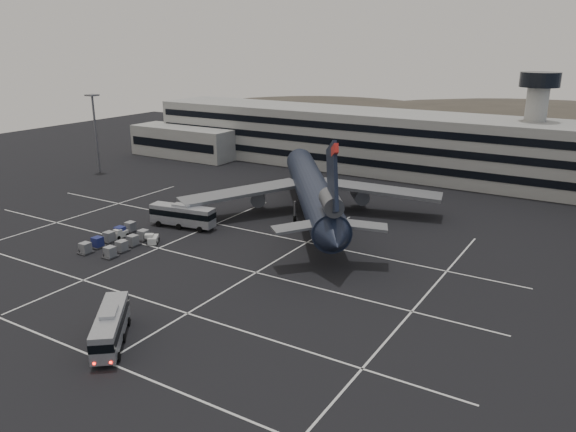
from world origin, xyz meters
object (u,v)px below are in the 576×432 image
object	(u,v)px
trijet_main	(312,190)
uld_cluster	(117,240)
tug_a	(120,234)
bus_far	(183,215)
bus_near	(110,325)

from	to	relation	value
trijet_main	uld_cluster	world-z (taller)	trijet_main
trijet_main	tug_a	xyz separation A→B (m)	(-21.37, -24.81, -4.59)
trijet_main	tug_a	distance (m)	33.07
trijet_main	uld_cluster	size ratio (longest dim) A/B	3.90
uld_cluster	bus_far	bearing A→B (deg)	76.10
bus_far	tug_a	xyz separation A→B (m)	(-5.09, -9.24, -1.56)
trijet_main	bus_far	world-z (taller)	trijet_main
tug_a	trijet_main	bearing A→B (deg)	52.00
bus_near	tug_a	bearing A→B (deg)	96.83
trijet_main	uld_cluster	distance (m)	33.72
uld_cluster	bus_near	bearing A→B (deg)	-43.36
bus_near	bus_far	bearing A→B (deg)	81.28
bus_near	uld_cluster	distance (m)	30.55
trijet_main	bus_near	xyz separation A→B (m)	(2.99, -48.32, -3.20)
trijet_main	bus_near	distance (m)	48.52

